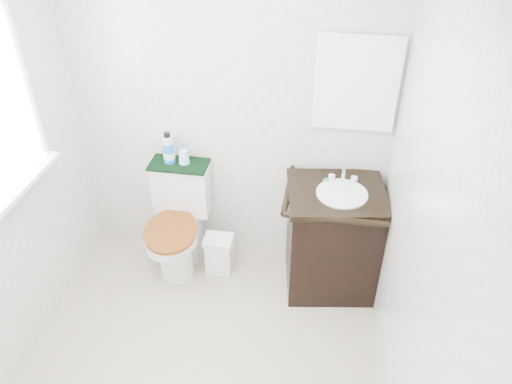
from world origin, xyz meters
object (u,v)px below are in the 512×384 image
(trash_bin, at_px, (219,253))
(mouthwash_bottle, at_px, (169,149))
(vanity, at_px, (332,237))
(cup, at_px, (184,157))
(toilet, at_px, (180,224))

(trash_bin, distance_m, mouthwash_bottle, 0.87)
(vanity, xyz_separation_m, cup, (-1.08, 0.20, 0.42))
(trash_bin, xyz_separation_m, cup, (-0.27, 0.20, 0.70))
(mouthwash_bottle, xyz_separation_m, cup, (0.11, 0.00, -0.06))
(cup, bearing_deg, toilet, -105.42)
(trash_bin, relative_size, cup, 3.09)
(vanity, distance_m, trash_bin, 0.86)
(toilet, xyz_separation_m, mouthwash_bottle, (-0.07, 0.13, 0.56))
(mouthwash_bottle, bearing_deg, trash_bin, -27.36)
(vanity, relative_size, mouthwash_bottle, 3.98)
(toilet, xyz_separation_m, trash_bin, (0.30, -0.06, -0.19))
(trash_bin, relative_size, mouthwash_bottle, 1.32)
(toilet, height_order, mouthwash_bottle, mouthwash_bottle)
(trash_bin, height_order, mouthwash_bottle, mouthwash_bottle)
(mouthwash_bottle, bearing_deg, vanity, -9.51)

